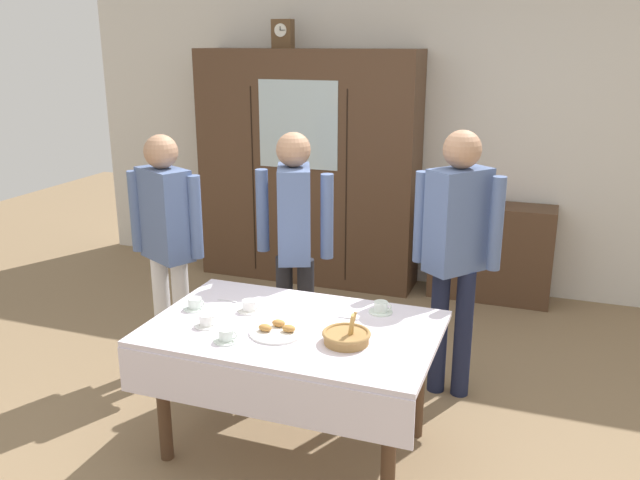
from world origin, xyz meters
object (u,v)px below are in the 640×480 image
object	(u,v)px
wall_cabinet	(308,168)
person_beside_shelf	(457,240)
bookshelf_low	(491,252)
dining_table	(292,347)
tea_cup_back_edge	(195,304)
tea_cup_far_left	(249,306)
spoon_far_right	(230,301)
pastry_plate	(277,331)
tea_cup_near_left	(207,321)
tea_cup_center	(226,336)
spoon_mid_left	(352,319)
mantel_clock	(283,34)
tea_cup_mid_right	(381,308)
person_behind_table_right	(294,231)
person_by_cabinet	(167,232)
bread_basket	(347,336)
book_stack	(495,202)

from	to	relation	value
wall_cabinet	person_beside_shelf	world-z (taller)	wall_cabinet
bookshelf_low	dining_table	bearing A→B (deg)	-105.84
tea_cup_back_edge	dining_table	bearing A→B (deg)	-5.02
tea_cup_far_left	spoon_far_right	bearing A→B (deg)	152.16
dining_table	pastry_plate	bearing A→B (deg)	-119.07
bookshelf_low	tea_cup_near_left	distance (m)	3.02
pastry_plate	spoon_far_right	bearing A→B (deg)	145.07
tea_cup_far_left	tea_cup_back_edge	distance (m)	0.30
tea_cup_center	spoon_mid_left	size ratio (longest dim) A/B	1.09
mantel_clock	spoon_mid_left	distance (m)	3.11
tea_cup_mid_right	person_behind_table_right	xyz separation A→B (m)	(-0.71, 0.50, 0.22)
wall_cabinet	person_beside_shelf	size ratio (longest dim) A/B	1.25
dining_table	wall_cabinet	xyz separation A→B (m)	(-0.90, 2.59, 0.42)
mantel_clock	person_by_cabinet	distance (m)	2.33
dining_table	tea_cup_center	world-z (taller)	tea_cup_center
tea_cup_far_left	spoon_far_right	xyz separation A→B (m)	(-0.16, 0.09, -0.02)
pastry_plate	person_by_cabinet	bearing A→B (deg)	147.35
tea_cup_center	person_beside_shelf	distance (m)	1.51
mantel_clock	bread_basket	xyz separation A→B (m)	(1.44, -2.66, -1.44)
wall_cabinet	bread_basket	world-z (taller)	wall_cabinet
person_by_cabinet	person_behind_table_right	distance (m)	0.82
wall_cabinet	tea_cup_mid_right	distance (m)	2.59
tea_cup_far_left	pastry_plate	world-z (taller)	tea_cup_far_left
spoon_mid_left	tea_cup_back_edge	bearing A→B (deg)	-169.24
person_behind_table_right	dining_table	bearing A→B (deg)	-69.08
wall_cabinet	bookshelf_low	distance (m)	1.76
bread_basket	person_beside_shelf	bearing A→B (deg)	69.35
tea_cup_near_left	person_by_cabinet	size ratio (longest dim) A/B	0.08
mantel_clock	bread_basket	world-z (taller)	mantel_clock
book_stack	person_by_cabinet	distance (m)	2.76
person_by_cabinet	book_stack	bearing A→B (deg)	47.59
tea_cup_mid_right	tea_cup_near_left	xyz separation A→B (m)	(-0.80, -0.48, 0.00)
wall_cabinet	tea_cup_back_edge	distance (m)	2.57
spoon_mid_left	spoon_far_right	size ratio (longest dim) A/B	1.00
tea_cup_near_left	person_beside_shelf	size ratio (longest dim) A/B	0.08
mantel_clock	tea_cup_center	size ratio (longest dim) A/B	1.85
tea_cup_far_left	spoon_far_right	distance (m)	0.18
person_behind_table_right	tea_cup_mid_right	bearing A→B (deg)	-35.33
spoon_far_right	tea_cup_back_edge	bearing A→B (deg)	-129.98
wall_cabinet	spoon_mid_left	xyz separation A→B (m)	(1.16, -2.37, -0.31)
dining_table	bookshelf_low	xyz separation A→B (m)	(0.75, 2.64, -0.20)
wall_cabinet	mantel_clock	xyz separation A→B (m)	(-0.22, -0.00, 1.16)
pastry_plate	spoon_mid_left	size ratio (longest dim) A/B	2.35
book_stack	tea_cup_center	distance (m)	3.06
bookshelf_low	person_behind_table_right	size ratio (longest dim) A/B	0.63
tea_cup_center	bread_basket	size ratio (longest dim) A/B	0.54
bread_basket	tea_cup_mid_right	bearing A→B (deg)	81.78
dining_table	tea_cup_far_left	world-z (taller)	tea_cup_far_left
tea_cup_back_edge	tea_cup_center	bearing A→B (deg)	-40.66
tea_cup_far_left	tea_cup_near_left	distance (m)	0.28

